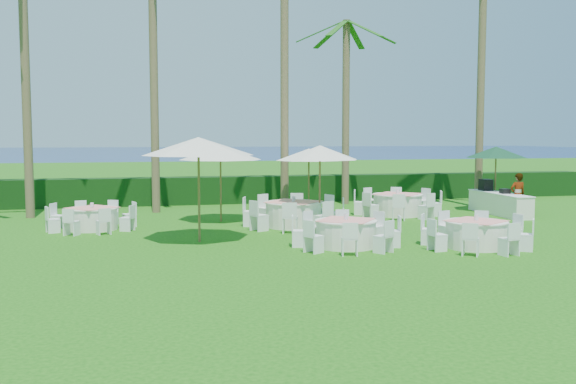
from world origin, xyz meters
name	(u,v)px	position (x,y,z in m)	size (l,w,h in m)	color
ground	(318,248)	(0.00, 0.00, 0.00)	(120.00, 120.00, 0.00)	#15510E
hedge	(243,190)	(0.00, 12.00, 0.60)	(34.00, 1.00, 1.20)	black
ocean	(160,153)	(0.00, 102.00, 0.00)	(260.00, 260.00, 0.00)	#081952
banquet_table_b	(346,233)	(0.77, -0.03, 0.39)	(2.94, 2.94, 0.90)	white
banquet_table_c	(476,233)	(4.14, -0.98, 0.39)	(2.93, 2.93, 0.89)	white
banquet_table_d	(92,218)	(-6.12, 4.93, 0.38)	(2.79, 2.79, 0.87)	white
banquet_table_e	(293,213)	(0.33, 4.07, 0.44)	(3.31, 3.31, 1.01)	white
banquet_table_f	(397,204)	(4.90, 6.09, 0.43)	(3.20, 3.20, 0.99)	white
umbrella_a	(198,146)	(-3.01, 1.73, 2.71)	(3.16, 3.16, 2.97)	brown
umbrella_b	(320,153)	(1.11, 3.63, 2.46)	(2.54, 2.54, 2.70)	brown
umbrella_c	(220,153)	(-1.84, 5.88, 2.40)	(2.89, 2.89, 2.63)	brown
umbrella_d	(309,155)	(1.56, 6.62, 2.31)	(2.51, 2.51, 2.54)	brown
umbrella_green	(496,152)	(9.21, 6.40, 2.36)	(2.39, 2.39, 2.59)	brown
buffet_table	(499,203)	(8.82, 5.46, 0.45)	(0.89, 3.64, 1.29)	white
staff_person	(518,195)	(9.13, 4.72, 0.82)	(0.59, 0.39, 1.63)	gray
palm_a	(24,43)	(-8.52, 8.61, 6.35)	(4.11, 4.40, 11.73)	brown
palm_b	(154,75)	(-3.96, 9.23, 5.38)	(4.31, 4.33, 9.82)	brown
palm_c	(284,40)	(1.02, 8.24, 6.74)	(4.34, 4.30, 12.49)	brown
palm_d	(346,103)	(4.32, 10.52, 4.46)	(4.39, 4.18, 8.04)	brown
palm_e	(481,74)	(9.37, 7.95, 5.59)	(4.40, 4.16, 10.24)	brown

